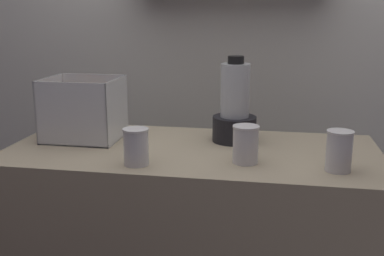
# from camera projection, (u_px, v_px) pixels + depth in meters

# --- Properties ---
(counter) EXTENTS (1.40, 0.64, 0.90)m
(counter) POSITION_uv_depth(u_px,v_px,m) (192.00, 255.00, 1.87)
(counter) COLOR tan
(counter) RESTS_ON ground_plane
(back_wall_unit) EXTENTS (2.60, 0.24, 2.50)m
(back_wall_unit) POSITION_uv_depth(u_px,v_px,m) (218.00, 40.00, 2.41)
(back_wall_unit) COLOR silver
(back_wall_unit) RESTS_ON ground_plane
(carrot_display_bin) EXTENTS (0.29, 0.25, 0.25)m
(carrot_display_bin) POSITION_uv_depth(u_px,v_px,m) (84.00, 119.00, 1.88)
(carrot_display_bin) COLOR white
(carrot_display_bin) RESTS_ON counter
(blender_pitcher) EXTENTS (0.17, 0.17, 0.34)m
(blender_pitcher) POSITION_uv_depth(u_px,v_px,m) (235.00, 110.00, 1.84)
(blender_pitcher) COLOR black
(blender_pitcher) RESTS_ON counter
(juice_cup_beet_far_left) EXTENTS (0.09, 0.09, 0.13)m
(juice_cup_beet_far_left) POSITION_uv_depth(u_px,v_px,m) (136.00, 149.00, 1.57)
(juice_cup_beet_far_left) COLOR white
(juice_cup_beet_far_left) RESTS_ON counter
(juice_cup_beet_left) EXTENTS (0.09, 0.09, 0.13)m
(juice_cup_beet_left) POSITION_uv_depth(u_px,v_px,m) (246.00, 146.00, 1.58)
(juice_cup_beet_left) COLOR white
(juice_cup_beet_left) RESTS_ON counter
(juice_cup_mango_middle) EXTENTS (0.09, 0.09, 0.13)m
(juice_cup_mango_middle) POSITION_uv_depth(u_px,v_px,m) (339.00, 154.00, 1.50)
(juice_cup_mango_middle) COLOR white
(juice_cup_mango_middle) RESTS_ON counter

